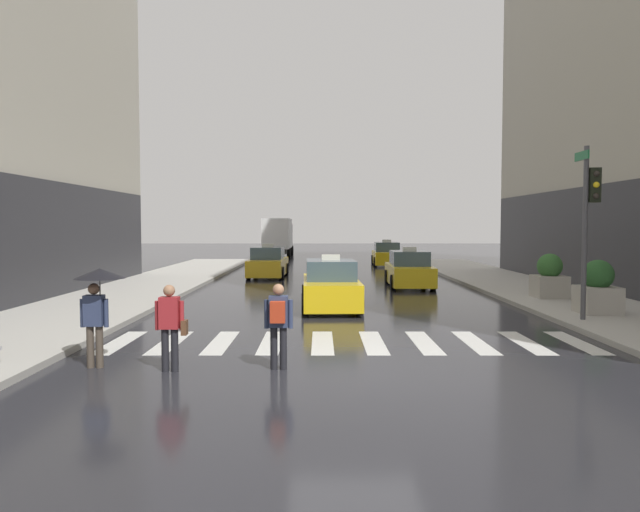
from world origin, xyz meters
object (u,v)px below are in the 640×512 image
object	(u,v)px
taxi_third	(266,264)
planter_near_corner	(595,289)
pedestrian_with_handbag	(168,323)
box_truck	(276,236)
taxi_fourth	(385,255)
traffic_light_pole	(587,208)
planter_mid_block	(547,278)
taxi_lead	(329,287)
pedestrian_with_backpack	(276,319)
taxi_second	(407,271)
pedestrian_with_umbrella	(95,290)

from	to	relation	value
taxi_third	planter_near_corner	world-z (taller)	taxi_third
pedestrian_with_handbag	box_truck	bearing A→B (deg)	91.14
taxi_fourth	box_truck	size ratio (longest dim) A/B	0.61
traffic_light_pole	pedestrian_with_handbag	bearing A→B (deg)	-153.01
traffic_light_pole	planter_mid_block	xyz separation A→B (m)	(0.92, 4.99, -2.38)
taxi_fourth	box_truck	distance (m)	13.14
taxi_third	planter_near_corner	xyz separation A→B (m)	(11.08, -13.89, 0.15)
taxi_lead	pedestrian_with_backpack	xyz separation A→B (m)	(-1.15, -8.36, 0.25)
taxi_lead	taxi_second	size ratio (longest dim) A/B	1.00
planter_mid_block	planter_near_corner	bearing A→B (deg)	-90.75
taxi_fourth	box_truck	bearing A→B (deg)	128.89
taxi_lead	box_truck	bearing A→B (deg)	97.28
traffic_light_pole	taxi_fourth	world-z (taller)	traffic_light_pole
pedestrian_with_handbag	planter_mid_block	distance (m)	15.14
taxi_fourth	pedestrian_with_backpack	world-z (taller)	taxi_fourth
pedestrian_with_handbag	traffic_light_pole	bearing A→B (deg)	26.99
box_truck	planter_near_corner	size ratio (longest dim) A/B	4.72
taxi_fourth	taxi_lead	bearing A→B (deg)	-101.48
taxi_second	pedestrian_with_handbag	world-z (taller)	taxi_second
taxi_third	pedestrian_with_umbrella	bearing A→B (deg)	-94.33
taxi_third	pedestrian_with_umbrella	size ratio (longest dim) A/B	2.36
pedestrian_with_umbrella	traffic_light_pole	bearing A→B (deg)	22.77
traffic_light_pole	taxi_second	distance (m)	11.03
taxi_second	taxi_fourth	world-z (taller)	same
taxi_second	taxi_third	world-z (taller)	same
traffic_light_pole	pedestrian_with_umbrella	xyz separation A→B (m)	(-11.73, -4.92, -1.74)
taxi_lead	taxi_fourth	world-z (taller)	same
pedestrian_with_umbrella	pedestrian_with_handbag	bearing A→B (deg)	-11.56
taxi_lead	taxi_third	distance (m)	12.23
pedestrian_with_handbag	planter_near_corner	distance (m)	12.84
box_truck	pedestrian_with_handbag	distance (m)	39.61
taxi_second	pedestrian_with_umbrella	xyz separation A→B (m)	(-8.33, -15.10, 0.79)
taxi_fourth	pedestrian_with_backpack	xyz separation A→B (m)	(-5.40, -29.26, 0.25)
planter_mid_block	taxi_second	bearing A→B (deg)	129.77
pedestrian_with_handbag	planter_near_corner	world-z (taller)	planter_near_corner
taxi_fourth	planter_mid_block	xyz separation A→B (m)	(3.74, -19.18, 0.15)
box_truck	taxi_lead	bearing A→B (deg)	-82.72
taxi_lead	pedestrian_with_umbrella	world-z (taller)	pedestrian_with_umbrella
pedestrian_with_umbrella	pedestrian_with_handbag	world-z (taller)	pedestrian_with_umbrella
taxi_lead	pedestrian_with_handbag	xyz separation A→B (m)	(-3.18, -8.49, 0.21)
taxi_second	box_truck	distance (m)	25.39
pedestrian_with_backpack	pedestrian_with_handbag	size ratio (longest dim) A/B	1.00
pedestrian_with_backpack	planter_mid_block	bearing A→B (deg)	47.80
taxi_third	planter_near_corner	distance (m)	17.77
taxi_fourth	planter_near_corner	xyz separation A→B (m)	(3.69, -22.98, 0.15)
pedestrian_with_backpack	planter_near_corner	xyz separation A→B (m)	(9.09, 6.28, -0.10)
taxi_fourth	pedestrian_with_umbrella	distance (m)	30.44
taxi_third	pedestrian_with_backpack	world-z (taller)	taxi_third
taxi_lead	pedestrian_with_handbag	bearing A→B (deg)	-110.53
taxi_lead	taxi_second	xyz separation A→B (m)	(3.67, 6.91, 0.00)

